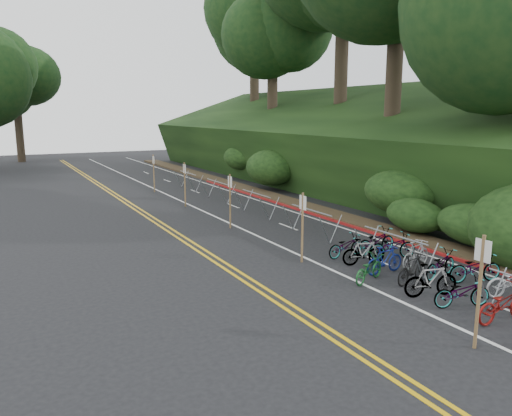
# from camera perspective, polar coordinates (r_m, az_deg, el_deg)

# --- Properties ---
(ground) EXTENTS (120.00, 120.00, 0.00)m
(ground) POSITION_cam_1_polar(r_m,az_deg,el_deg) (13.84, 14.70, -11.71)
(ground) COLOR black
(ground) RESTS_ON ground
(road_markings) EXTENTS (7.47, 80.00, 0.01)m
(road_markings) POSITION_cam_1_polar(r_m,az_deg,el_deg) (22.20, -1.88, -2.76)
(road_markings) COLOR gold
(road_markings) RESTS_ON ground
(red_curb) EXTENTS (0.25, 28.00, 0.10)m
(red_curb) POSITION_cam_1_polar(r_m,az_deg,el_deg) (26.29, 6.24, -0.57)
(red_curb) COLOR maroon
(red_curb) RESTS_ON ground
(embankment) EXTENTS (14.30, 48.14, 9.11)m
(embankment) POSITION_cam_1_polar(r_m,az_deg,el_deg) (35.84, 9.67, 6.45)
(embankment) COLOR black
(embankment) RESTS_ON ground
(tree_cluster) EXTENTS (33.61, 55.01, 20.47)m
(tree_cluster) POSITION_cam_1_polar(r_m,az_deg,el_deg) (37.19, 2.92, 22.48)
(tree_cluster) COLOR #2D2319
(tree_cluster) RESTS_ON ground
(bike_racks_rest) EXTENTS (1.14, 23.00, 1.17)m
(bike_racks_rest) POSITION_cam_1_polar(r_m,az_deg,el_deg) (25.61, 0.01, 1.03)
(bike_racks_rest) COLOR gray
(bike_racks_rest) RESTS_ON ground
(signpost_near) EXTENTS (0.08, 0.40, 2.63)m
(signpost_near) POSITION_cam_1_polar(r_m,az_deg,el_deg) (12.15, 24.22, -8.01)
(signpost_near) COLOR brown
(signpost_near) RESTS_ON ground
(signposts_rest) EXTENTS (0.08, 18.40, 2.50)m
(signposts_rest) POSITION_cam_1_polar(r_m,az_deg,el_deg) (25.42, -5.84, 2.21)
(signposts_rest) COLOR brown
(signposts_rest) RESTS_ON ground
(bike_front) EXTENTS (1.12, 1.70, 0.85)m
(bike_front) POSITION_cam_1_polar(r_m,az_deg,el_deg) (16.11, 12.76, -6.78)
(bike_front) COLOR #144C1E
(bike_front) RESTS_ON ground
(bike_valet) EXTENTS (3.18, 9.46, 1.00)m
(bike_valet) POSITION_cam_1_polar(r_m,az_deg,el_deg) (16.44, 20.89, -6.72)
(bike_valet) COLOR maroon
(bike_valet) RESTS_ON ground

